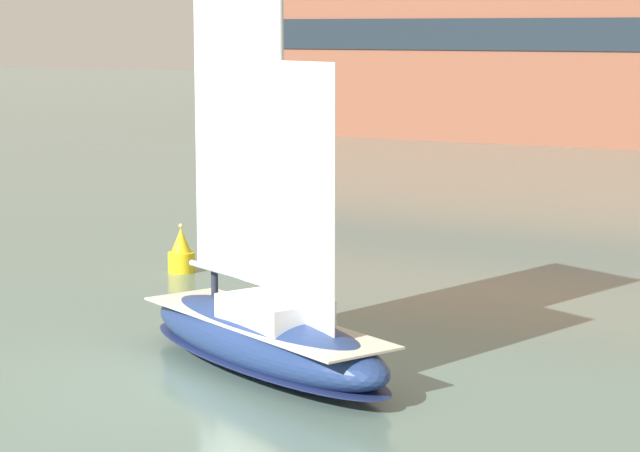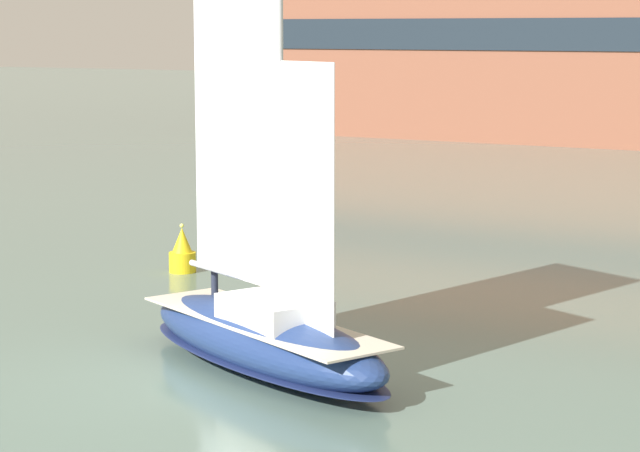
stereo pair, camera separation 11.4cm
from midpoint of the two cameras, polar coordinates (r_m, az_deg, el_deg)
ground_plane at (r=33.30m, az=-2.48°, el=-6.60°), size 400.00×400.00×0.00m
waterfront_building at (r=107.26m, az=7.49°, el=8.49°), size 37.87×15.05×16.28m
sailboat_main at (r=33.01m, az=-2.48°, el=-4.79°), size 10.29×6.59×13.74m
channel_buoy at (r=46.61m, az=-6.24°, el=-1.24°), size 1.00×1.00×1.83m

